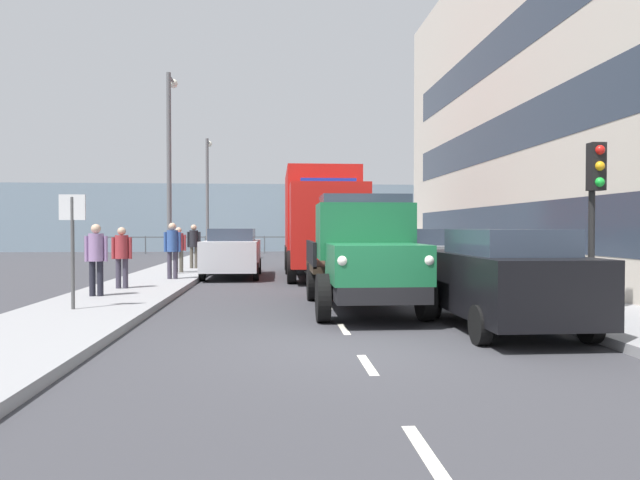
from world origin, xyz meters
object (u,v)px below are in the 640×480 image
(car_black_kerbside_near, at_px, (503,277))
(lamp_post_promenade, at_px, (170,156))
(street_sign, at_px, (72,231))
(car_silver_oppositeside_0, at_px, (232,252))
(pedestrian_couple_a, at_px, (172,246))
(pedestrian_in_dark_coat, at_px, (96,254))
(lamp_post_far, at_px, (208,187))
(truck_vintage_green, at_px, (364,255))
(car_navy_kerbside_2, at_px, (380,251))
(traffic_light_near, at_px, (595,190))
(car_grey_kerbside_1, at_px, (417,259))
(lorry_cargo_red, at_px, (321,219))
(pedestrian_near_railing, at_px, (179,246))
(pedestrian_by_lamp, at_px, (194,242))
(pedestrian_strolling, at_px, (122,253))

(car_black_kerbside_near, relative_size, lamp_post_promenade, 0.60)
(car_black_kerbside_near, height_order, street_sign, street_sign)
(car_silver_oppositeside_0, xyz_separation_m, pedestrian_couple_a, (1.70, 2.18, 0.29))
(pedestrian_in_dark_coat, bearing_deg, lamp_post_far, -91.88)
(car_black_kerbside_near, xyz_separation_m, street_sign, (7.86, -2.01, 0.79))
(car_black_kerbside_near, bearing_deg, car_silver_oppositeside_0, -63.43)
(truck_vintage_green, xyz_separation_m, lamp_post_promenade, (5.52, -8.47, 3.07))
(car_navy_kerbside_2, relative_size, traffic_light_near, 1.24)
(car_black_kerbside_near, bearing_deg, car_navy_kerbside_2, -90.00)
(car_grey_kerbside_1, distance_m, lamp_post_promenade, 9.55)
(truck_vintage_green, xyz_separation_m, traffic_light_near, (-4.20, 1.40, 1.29))
(car_navy_kerbside_2, bearing_deg, lamp_post_far, -51.86)
(lorry_cargo_red, bearing_deg, car_silver_oppositeside_0, 6.89)
(traffic_light_near, height_order, street_sign, traffic_light_near)
(lorry_cargo_red, bearing_deg, traffic_light_near, 113.06)
(car_black_kerbside_near, height_order, car_navy_kerbside_2, same)
(car_grey_kerbside_1, distance_m, pedestrian_near_railing, 9.12)
(pedestrian_near_railing, height_order, lamp_post_promenade, lamp_post_promenade)
(lorry_cargo_red, distance_m, car_black_kerbside_near, 11.53)
(pedestrian_couple_a, height_order, pedestrian_near_railing, pedestrian_couple_a)
(car_grey_kerbside_1, xyz_separation_m, pedestrian_in_dark_coat, (8.08, 1.82, 0.25))
(pedestrian_couple_a, distance_m, street_sign, 6.74)
(lorry_cargo_red, distance_m, lamp_post_far, 11.47)
(street_sign, bearing_deg, pedestrian_by_lamp, -93.56)
(truck_vintage_green, height_order, street_sign, truck_vintage_green)
(pedestrian_near_railing, distance_m, pedestrian_by_lamp, 2.11)
(car_grey_kerbside_1, bearing_deg, pedestrian_by_lamp, -46.20)
(car_black_kerbside_near, bearing_deg, lamp_post_far, -70.52)
(pedestrian_strolling, height_order, traffic_light_near, traffic_light_near)
(lamp_post_far, bearing_deg, pedestrian_in_dark_coat, 88.12)
(car_grey_kerbside_1, distance_m, traffic_light_near, 5.77)
(pedestrian_near_railing, xyz_separation_m, street_sign, (0.47, 9.36, 0.58))
(traffic_light_near, height_order, lamp_post_far, lamp_post_far)
(pedestrian_in_dark_coat, height_order, street_sign, street_sign)
(pedestrian_by_lamp, xyz_separation_m, lamp_post_promenade, (0.43, 2.70, 3.08))
(lorry_cargo_red, distance_m, pedestrian_couple_a, 5.58)
(car_grey_kerbside_1, height_order, lamp_post_promenade, lamp_post_promenade)
(lorry_cargo_red, distance_m, street_sign, 10.81)
(pedestrian_couple_a, relative_size, traffic_light_near, 0.55)
(pedestrian_couple_a, distance_m, pedestrian_near_railing, 2.70)
(pedestrian_near_railing, bearing_deg, pedestrian_strolling, 84.10)
(pedestrian_in_dark_coat, relative_size, pedestrian_by_lamp, 0.98)
(car_black_kerbside_near, height_order, pedestrian_strolling, pedestrian_strolling)
(lorry_cargo_red, distance_m, lamp_post_promenade, 5.76)
(lorry_cargo_red, relative_size, car_black_kerbside_near, 1.97)
(car_black_kerbside_near, height_order, pedestrian_by_lamp, pedestrian_by_lamp)
(lorry_cargo_red, xyz_separation_m, pedestrian_couple_a, (4.87, 2.56, -0.89))
(lamp_post_promenade, xyz_separation_m, lamp_post_far, (-0.05, -10.50, -0.33))
(car_navy_kerbside_2, distance_m, pedestrian_by_lamp, 7.37)
(car_grey_kerbside_1, relative_size, pedestrian_in_dark_coat, 2.52)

